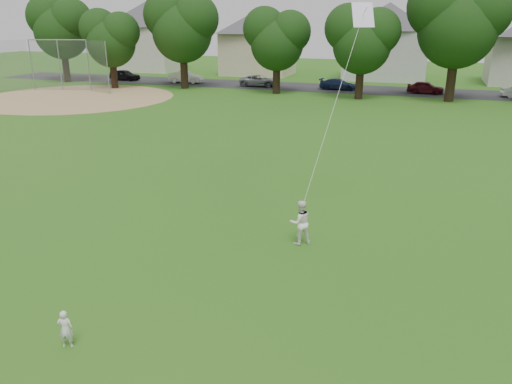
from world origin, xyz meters
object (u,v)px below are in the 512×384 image
(baseball_backstop, at_px, (57,66))
(toddler, at_px, (65,329))
(older_boy, at_px, (300,222))
(kite, at_px, (332,112))

(baseball_backstop, bearing_deg, toddler, -51.03)
(older_boy, height_order, baseball_backstop, baseball_backstop)
(older_boy, bearing_deg, kite, -144.89)
(older_boy, bearing_deg, toddler, 27.59)
(kite, bearing_deg, baseball_backstop, 141.29)
(toddler, distance_m, baseball_backstop, 44.38)
(toddler, height_order, kite, kite)
(kite, bearing_deg, older_boy, -110.29)
(older_boy, distance_m, kite, 3.80)
(toddler, bearing_deg, baseball_backstop, -71.81)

